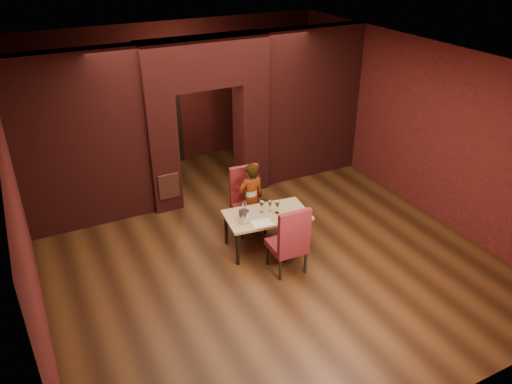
{
  "coord_description": "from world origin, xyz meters",
  "views": [
    {
      "loc": [
        -3.29,
        -6.59,
        4.96
      ],
      "look_at": [
        0.06,
        0.0,
        1.0
      ],
      "focal_mm": 35.0,
      "sensor_mm": 36.0,
      "label": 1
    }
  ],
  "objects_px": {
    "chair_far": "(249,201)",
    "potted_plant": "(279,208)",
    "dining_table": "(267,230)",
    "wine_glass_c": "(277,207)",
    "chair_near": "(287,238)",
    "wine_glass_a": "(262,207)",
    "wine_glass_b": "(270,206)",
    "wine_bucket": "(244,216)",
    "water_bottle": "(244,208)",
    "person_seated": "(251,199)"
  },
  "relations": [
    {
      "from": "dining_table",
      "to": "wine_bucket",
      "type": "xyz_separation_m",
      "value": [
        -0.46,
        -0.06,
        0.43
      ]
    },
    {
      "from": "chair_near",
      "to": "wine_glass_b",
      "type": "height_order",
      "value": "chair_near"
    },
    {
      "from": "wine_glass_c",
      "to": "water_bottle",
      "type": "xyz_separation_m",
      "value": [
        -0.53,
        0.18,
        0.03
      ]
    },
    {
      "from": "person_seated",
      "to": "wine_glass_c",
      "type": "bearing_deg",
      "value": 107.53
    },
    {
      "from": "person_seated",
      "to": "wine_bucket",
      "type": "distance_m",
      "value": 0.75
    },
    {
      "from": "potted_plant",
      "to": "chair_near",
      "type": "bearing_deg",
      "value": -114.89
    },
    {
      "from": "wine_glass_c",
      "to": "wine_glass_a",
      "type": "bearing_deg",
      "value": 149.04
    },
    {
      "from": "chair_far",
      "to": "potted_plant",
      "type": "bearing_deg",
      "value": 13.69
    },
    {
      "from": "dining_table",
      "to": "person_seated",
      "type": "distance_m",
      "value": 0.66
    },
    {
      "from": "wine_glass_b",
      "to": "chair_far",
      "type": "bearing_deg",
      "value": 101.59
    },
    {
      "from": "chair_far",
      "to": "person_seated",
      "type": "distance_m",
      "value": 0.13
    },
    {
      "from": "chair_near",
      "to": "potted_plant",
      "type": "bearing_deg",
      "value": -113.14
    },
    {
      "from": "chair_far",
      "to": "wine_glass_c",
      "type": "xyz_separation_m",
      "value": [
        0.19,
        -0.69,
        0.17
      ]
    },
    {
      "from": "wine_bucket",
      "to": "potted_plant",
      "type": "relative_size",
      "value": 0.48
    },
    {
      "from": "chair_near",
      "to": "water_bottle",
      "type": "bearing_deg",
      "value": -65.97
    },
    {
      "from": "wine_bucket",
      "to": "wine_glass_b",
      "type": "bearing_deg",
      "value": 12.78
    },
    {
      "from": "chair_far",
      "to": "wine_bucket",
      "type": "xyz_separation_m",
      "value": [
        -0.43,
        -0.7,
        0.17
      ]
    },
    {
      "from": "chair_near",
      "to": "potted_plant",
      "type": "distance_m",
      "value": 1.65
    },
    {
      "from": "person_seated",
      "to": "water_bottle",
      "type": "distance_m",
      "value": 0.54
    },
    {
      "from": "chair_far",
      "to": "wine_glass_a",
      "type": "bearing_deg",
      "value": -88.53
    },
    {
      "from": "wine_glass_c",
      "to": "water_bottle",
      "type": "distance_m",
      "value": 0.56
    },
    {
      "from": "chair_near",
      "to": "wine_glass_b",
      "type": "distance_m",
      "value": 0.79
    },
    {
      "from": "water_bottle",
      "to": "wine_bucket",
      "type": "bearing_deg",
      "value": -118.07
    },
    {
      "from": "wine_glass_a",
      "to": "wine_bucket",
      "type": "bearing_deg",
      "value": -160.3
    },
    {
      "from": "chair_near",
      "to": "person_seated",
      "type": "xyz_separation_m",
      "value": [
        -0.02,
        1.25,
        0.09
      ]
    },
    {
      "from": "person_seated",
      "to": "water_bottle",
      "type": "bearing_deg",
      "value": 50.74
    },
    {
      "from": "wine_glass_c",
      "to": "wine_bucket",
      "type": "relative_size",
      "value": 1.04
    },
    {
      "from": "chair_far",
      "to": "wine_glass_a",
      "type": "relative_size",
      "value": 5.63
    },
    {
      "from": "chair_near",
      "to": "wine_glass_a",
      "type": "relative_size",
      "value": 5.65
    },
    {
      "from": "person_seated",
      "to": "wine_glass_c",
      "type": "distance_m",
      "value": 0.63
    },
    {
      "from": "chair_near",
      "to": "wine_glass_a",
      "type": "distance_m",
      "value": 0.81
    },
    {
      "from": "wine_glass_c",
      "to": "wine_bucket",
      "type": "xyz_separation_m",
      "value": [
        -0.63,
        -0.01,
        -0.0
      ]
    },
    {
      "from": "dining_table",
      "to": "potted_plant",
      "type": "xyz_separation_m",
      "value": [
        0.66,
        0.76,
        -0.11
      ]
    },
    {
      "from": "chair_far",
      "to": "potted_plant",
      "type": "distance_m",
      "value": 0.79
    },
    {
      "from": "wine_bucket",
      "to": "dining_table",
      "type": "bearing_deg",
      "value": 6.98
    },
    {
      "from": "wine_glass_b",
      "to": "potted_plant",
      "type": "xyz_separation_m",
      "value": [
        0.57,
        0.69,
        -0.53
      ]
    },
    {
      "from": "dining_table",
      "to": "wine_glass_c",
      "type": "height_order",
      "value": "wine_glass_c"
    },
    {
      "from": "wine_bucket",
      "to": "potted_plant",
      "type": "xyz_separation_m",
      "value": [
        1.12,
        0.82,
        -0.54
      ]
    },
    {
      "from": "chair_far",
      "to": "wine_glass_a",
      "type": "xyz_separation_m",
      "value": [
        -0.03,
        -0.56,
        0.17
      ]
    },
    {
      "from": "dining_table",
      "to": "person_seated",
      "type": "relative_size",
      "value": 1.02
    },
    {
      "from": "water_bottle",
      "to": "potted_plant",
      "type": "distance_m",
      "value": 1.33
    },
    {
      "from": "chair_near",
      "to": "water_bottle",
      "type": "height_order",
      "value": "chair_near"
    },
    {
      "from": "chair_far",
      "to": "wine_glass_a",
      "type": "height_order",
      "value": "chair_far"
    },
    {
      "from": "dining_table",
      "to": "chair_far",
      "type": "relative_size",
      "value": 1.18
    },
    {
      "from": "dining_table",
      "to": "wine_glass_c",
      "type": "xyz_separation_m",
      "value": [
        0.17,
        -0.04,
        0.44
      ]
    },
    {
      "from": "dining_table",
      "to": "wine_glass_a",
      "type": "relative_size",
      "value": 6.65
    },
    {
      "from": "wine_glass_c",
      "to": "dining_table",
      "type": "bearing_deg",
      "value": 165.32
    },
    {
      "from": "wine_glass_a",
      "to": "wine_bucket",
      "type": "height_order",
      "value": "same"
    },
    {
      "from": "wine_glass_c",
      "to": "water_bottle",
      "type": "bearing_deg",
      "value": 161.15
    },
    {
      "from": "wine_glass_a",
      "to": "potted_plant",
      "type": "distance_m",
      "value": 1.12
    }
  ]
}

